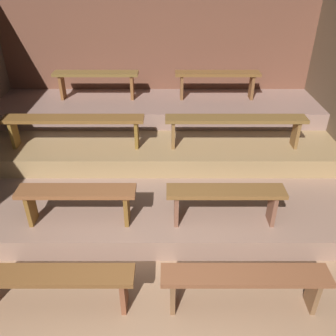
# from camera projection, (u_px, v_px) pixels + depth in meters

# --- Properties ---
(ground) EXTENTS (6.56, 5.56, 0.08)m
(ground) POSITION_uv_depth(u_px,v_px,m) (156.00, 199.00, 5.37)
(ground) COLOR #947053
(wall_back) EXTENTS (6.56, 0.06, 2.80)m
(wall_back) POSITION_uv_depth(u_px,v_px,m) (158.00, 62.00, 6.68)
(wall_back) COLOR brown
(wall_back) RESTS_ON ground
(platform_lower) EXTENTS (5.76, 3.69, 0.29)m
(platform_lower) POSITION_uv_depth(u_px,v_px,m) (156.00, 170.00, 5.73)
(platform_lower) COLOR #8D6C5B
(platform_lower) RESTS_ON ground
(platform_middle) EXTENTS (5.76, 2.32, 0.29)m
(platform_middle) POSITION_uv_depth(u_px,v_px,m) (157.00, 135.00, 6.17)
(platform_middle) COLOR #97784E
(platform_middle) RESTS_ON platform_lower
(platform_upper) EXTENTS (5.76, 1.28, 0.29)m
(platform_upper) POSITION_uv_depth(u_px,v_px,m) (158.00, 108.00, 6.46)
(platform_upper) COLOR #8A6B5F
(platform_upper) RESTS_ON platform_middle
(bench_floor_left) EXTENTS (1.67, 0.28, 0.48)m
(bench_floor_left) POSITION_uv_depth(u_px,v_px,m) (52.00, 280.00, 3.50)
(bench_floor_left) COLOR brown
(bench_floor_left) RESTS_ON ground
(bench_floor_right) EXTENTS (1.67, 0.28, 0.48)m
(bench_floor_right) POSITION_uv_depth(u_px,v_px,m) (245.00, 280.00, 3.49)
(bench_floor_right) COLOR brown
(bench_floor_right) RESTS_ON ground
(bench_lower_left) EXTENTS (1.41, 0.28, 0.48)m
(bench_lower_left) POSITION_uv_depth(u_px,v_px,m) (78.00, 197.00, 4.22)
(bench_lower_left) COLOR brown
(bench_lower_left) RESTS_ON platform_lower
(bench_lower_right) EXTENTS (1.41, 0.28, 0.48)m
(bench_lower_right) POSITION_uv_depth(u_px,v_px,m) (226.00, 197.00, 4.21)
(bench_lower_right) COLOR brown
(bench_lower_right) RESTS_ON platform_lower
(bench_middle_left) EXTENTS (2.11, 0.28, 0.48)m
(bench_middle_left) POSITION_uv_depth(u_px,v_px,m) (75.00, 122.00, 5.30)
(bench_middle_left) COLOR brown
(bench_middle_left) RESTS_ON platform_middle
(bench_middle_right) EXTENTS (2.11, 0.28, 0.48)m
(bench_middle_right) POSITION_uv_depth(u_px,v_px,m) (236.00, 123.00, 5.30)
(bench_middle_right) COLOR brown
(bench_middle_right) RESTS_ON platform_middle
(bench_upper_left) EXTENTS (1.50, 0.28, 0.48)m
(bench_upper_left) POSITION_uv_depth(u_px,v_px,m) (97.00, 78.00, 6.29)
(bench_upper_left) COLOR brown
(bench_upper_left) RESTS_ON platform_upper
(bench_upper_right) EXTENTS (1.50, 0.28, 0.48)m
(bench_upper_right) POSITION_uv_depth(u_px,v_px,m) (218.00, 78.00, 6.29)
(bench_upper_right) COLOR brown
(bench_upper_right) RESTS_ON platform_upper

